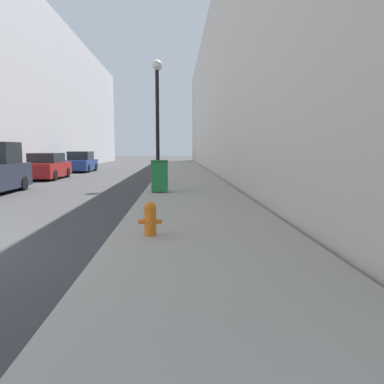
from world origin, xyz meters
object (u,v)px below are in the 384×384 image
trash_bin (160,176)px  parked_sedan_far (81,162)px  lamppost (157,107)px  parked_sedan_near (47,167)px  fire_hydrant (150,218)px

trash_bin → parked_sedan_far: parked_sedan_far is taller
lamppost → parked_sedan_far: lamppost is taller
parked_sedan_near → fire_hydrant: bearing=-65.3°
fire_hydrant → trash_bin: trash_bin is taller
fire_hydrant → parked_sedan_far: bearing=107.0°
parked_sedan_far → parked_sedan_near: bearing=-91.4°
lamppost → trash_bin: bearing=-86.1°
parked_sedan_near → parked_sedan_far: bearing=88.6°
trash_bin → parked_sedan_near: (-7.36, 8.67, -0.05)m
trash_bin → fire_hydrant: bearing=-88.9°
parked_sedan_near → trash_bin: bearing=-49.7°
trash_bin → parked_sedan_near: size_ratio=0.29×
fire_hydrant → lamppost: bearing=92.0°
trash_bin → parked_sedan_near: 11.38m
trash_bin → parked_sedan_far: 17.78m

